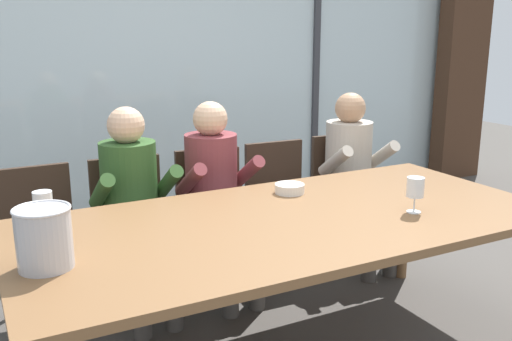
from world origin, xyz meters
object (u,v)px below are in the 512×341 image
at_px(chair_left_of_center, 131,221).
at_px(person_beige_jumper, 354,168).
at_px(dining_table, 290,229).
at_px(tasting_bowl, 290,188).
at_px(wine_glass_by_left_taster, 415,189).
at_px(chair_near_window_right, 344,187).
at_px(person_maroon_top, 217,187).
at_px(wine_glass_near_bucket, 43,204).
at_px(chair_right_of_center, 281,198).
at_px(chair_near_curtain, 38,235).
at_px(person_olive_shirt, 134,198).
at_px(ice_bucket_primary, 44,237).
at_px(chair_center, 213,209).

height_order(chair_left_of_center, person_beige_jumper, person_beige_jumper).
xyz_separation_m(dining_table, person_beige_jumper, (1.03, 0.87, -0.01)).
xyz_separation_m(tasting_bowl, wine_glass_by_left_taster, (0.36, -0.56, 0.09)).
height_order(chair_near_window_right, person_maroon_top, person_maroon_top).
bearing_deg(wine_glass_near_bucket, person_beige_jumper, 13.67).
xyz_separation_m(dining_table, chair_right_of_center, (0.52, 0.99, -0.18)).
bearing_deg(chair_near_curtain, person_olive_shirt, -15.23).
distance_m(dining_table, chair_left_of_center, 1.12).
relative_size(chair_near_curtain, chair_right_of_center, 1.00).
bearing_deg(ice_bucket_primary, person_beige_jumper, 23.84).
distance_m(chair_near_window_right, tasting_bowl, 1.11).
height_order(person_beige_jumper, tasting_bowl, person_beige_jumper).
bearing_deg(chair_near_curtain, person_beige_jumper, -4.61).
relative_size(chair_left_of_center, wine_glass_by_left_taster, 5.01).
bearing_deg(person_beige_jumper, chair_right_of_center, 167.74).
height_order(chair_left_of_center, chair_right_of_center, same).
distance_m(person_olive_shirt, person_maroon_top, 0.51).
relative_size(person_olive_shirt, ice_bucket_primary, 5.09).
distance_m(person_olive_shirt, ice_bucket_primary, 1.13).
bearing_deg(chair_right_of_center, person_olive_shirt, -170.64).
distance_m(dining_table, wine_glass_near_bucket, 1.12).
height_order(dining_table, person_olive_shirt, person_olive_shirt).
bearing_deg(chair_right_of_center, wine_glass_by_left_taster, -85.25).
relative_size(person_olive_shirt, wine_glass_by_left_taster, 6.85).
height_order(chair_left_of_center, person_maroon_top, person_maroon_top).
relative_size(chair_near_curtain, person_olive_shirt, 0.73).
bearing_deg(person_maroon_top, person_beige_jumper, -3.41).
relative_size(chair_near_window_right, person_olive_shirt, 0.73).
relative_size(chair_center, person_olive_shirt, 0.73).
height_order(chair_near_window_right, tasting_bowl, chair_near_window_right).
distance_m(chair_center, wine_glass_near_bucket, 1.29).
bearing_deg(chair_near_window_right, chair_near_curtain, -176.90).
distance_m(chair_near_window_right, wine_glass_near_bucket, 2.23).
xyz_separation_m(person_maroon_top, ice_bucket_primary, (-1.10, -0.94, 0.19)).
relative_size(person_maroon_top, person_beige_jumper, 1.00).
xyz_separation_m(chair_center, ice_bucket_primary, (-1.12, -1.06, 0.36)).
distance_m(chair_near_window_right, ice_bucket_primary, 2.45).
relative_size(chair_left_of_center, chair_right_of_center, 1.00).
height_order(person_maroon_top, wine_glass_near_bucket, person_maroon_top).
distance_m(chair_near_window_right, person_beige_jumper, 0.23).
relative_size(person_beige_jumper, ice_bucket_primary, 5.09).
distance_m(ice_bucket_primary, wine_glass_near_bucket, 0.44).
height_order(chair_center, wine_glass_near_bucket, wine_glass_near_bucket).
distance_m(person_beige_jumper, wine_glass_near_bucket, 2.15).
bearing_deg(wine_glass_by_left_taster, chair_right_of_center, 92.29).
distance_m(person_maroon_top, wine_glass_near_bucket, 1.18).
bearing_deg(chair_right_of_center, chair_left_of_center, -177.46).
bearing_deg(dining_table, chair_near_window_right, 43.56).
height_order(chair_near_curtain, wine_glass_near_bucket, wine_glass_near_bucket).
bearing_deg(chair_left_of_center, ice_bucket_primary, -115.70).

